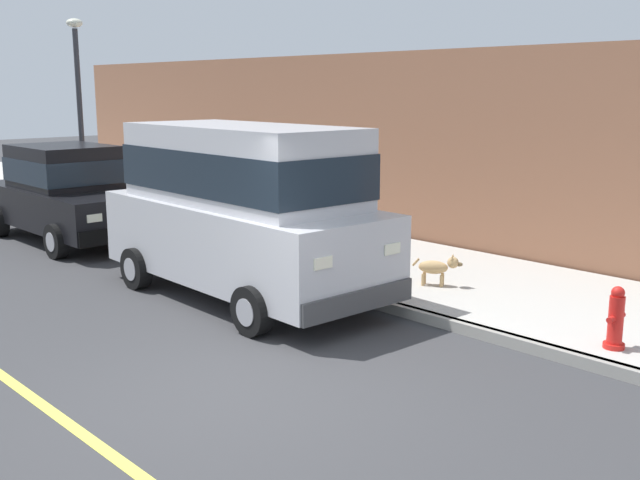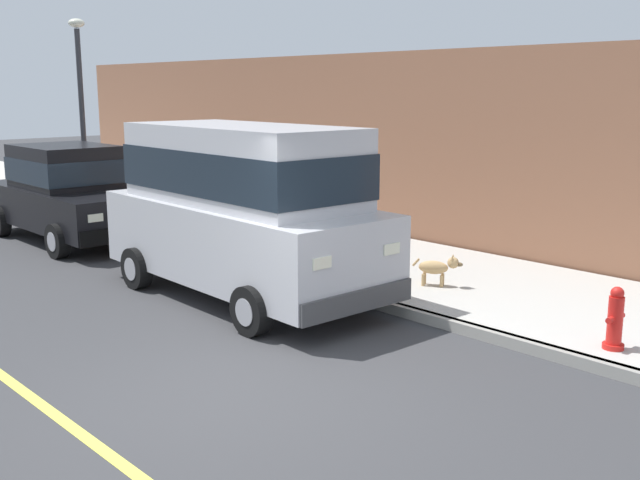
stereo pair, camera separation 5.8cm
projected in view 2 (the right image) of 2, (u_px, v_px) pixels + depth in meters
ground_plane at (243, 394)px, 7.53m from camera, size 80.00×80.00×0.00m
curb at (440, 321)px, 9.65m from camera, size 0.16×64.00×0.14m
sidewalk at (517, 295)px, 10.85m from camera, size 3.60×64.00×0.14m
lane_centre_line at (95, 444)px, 6.46m from camera, size 0.12×57.60×0.01m
car_silver_van at (242, 204)px, 10.75m from camera, size 2.23×4.95×2.52m
car_black_sedan at (68, 192)px, 14.96m from camera, size 2.05×4.61×1.92m
dog_tan at (438, 267)px, 11.04m from camera, size 0.44×0.68×0.49m
fire_hydrant at (615, 320)px, 8.36m from camera, size 0.34×0.24×0.72m
street_lamp at (81, 94)px, 16.98m from camera, size 0.36×0.36×4.42m
building_facade at (321, 142)px, 16.52m from camera, size 0.50×20.00×3.73m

